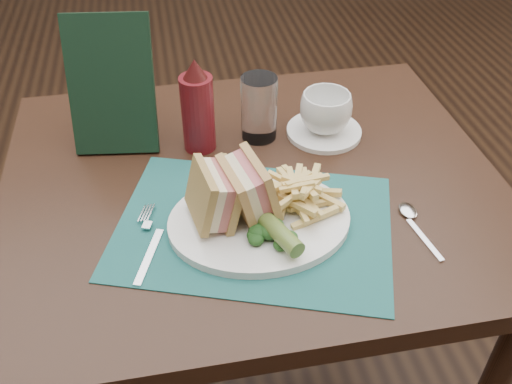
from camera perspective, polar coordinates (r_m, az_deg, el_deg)
The scene contains 16 objects.
floor at distance 1.91m, azimuth -2.98°, elevation -7.18°, with size 7.00×7.00×0.00m, color black.
table_main at distance 1.30m, azimuth -0.30°, elevation -11.68°, with size 0.90×0.75×0.75m, color black, non-canonical shape.
placemat at distance 0.94m, azimuth -0.22°, elevation -3.40°, with size 0.45×0.32×0.00m, color #1B5754.
plate at distance 0.94m, azimuth 0.34°, elevation -2.92°, with size 0.30×0.24×0.01m, color white, non-canonical shape.
sandwich_half_a at distance 0.89m, azimuth -5.53°, elevation -0.56°, with size 0.06×0.10×0.09m, color tan, non-canonical shape.
sandwich_half_b at distance 0.90m, azimuth -1.90°, elevation 0.12°, with size 0.06×0.10×0.09m, color tan, non-canonical shape.
kale_garnish at distance 0.88m, azimuth 1.18°, elevation -4.37°, with size 0.11×0.08×0.03m, color #163B15, non-canonical shape.
pickle_spear at distance 0.88m, azimuth 1.91°, elevation -3.66°, with size 0.03×0.03×0.12m, color #526D29.
fries_pile at distance 0.94m, azimuth 4.33°, elevation 0.23°, with size 0.18×0.20×0.06m, color #E4C772, non-canonical shape.
fork at distance 0.92m, azimuth -10.75°, elevation -4.85°, with size 0.03×0.17×0.01m, color silver, non-canonical shape.
spoon at distance 0.97m, azimuth 15.96°, elevation -3.46°, with size 0.03×0.15×0.01m, color silver, non-canonical shape.
saucer at distance 1.16m, azimuth 6.80°, elevation 6.03°, with size 0.15×0.15×0.01m, color white.
coffee_cup at distance 1.14m, azimuth 6.98°, elevation 7.93°, with size 0.10×0.10×0.08m, color white.
drinking_glass at distance 1.11m, azimuth 0.30°, elevation 8.38°, with size 0.07×0.07×0.13m, color white.
ketchup_bottle at distance 1.07m, azimuth -5.89°, elevation 8.61°, with size 0.06×0.06×0.19m, color #530E13, non-canonical shape.
check_presenter at distance 1.10m, azimuth -14.26°, elevation 10.30°, with size 0.16×0.02×0.26m, color black.
Camera 1 is at (-0.14, -1.30, 1.39)m, focal length 40.00 mm.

